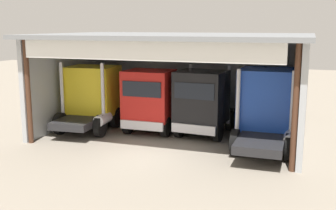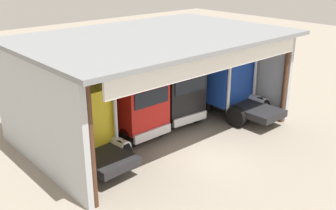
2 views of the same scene
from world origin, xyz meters
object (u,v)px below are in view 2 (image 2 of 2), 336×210
Objects in this scene: truck_red_right_bay at (135,106)px; truck_blue_yard_outside at (227,82)px; truck_yellow_center_bay at (81,125)px; oil_drum at (85,114)px; truck_black_left_bay at (173,93)px; tool_cart at (121,104)px.

truck_blue_yard_outside is at bearing 172.07° from truck_red_right_bay.
truck_yellow_center_bay reaches higher than oil_drum.
truck_black_left_bay reaches higher than oil_drum.
truck_red_right_bay is 4.13× the size of tool_cart.
truck_blue_yard_outside is (3.27, -1.02, 0.17)m from truck_black_left_bay.
truck_yellow_center_bay is 3.28m from truck_red_right_bay.
truck_black_left_bay is 5.37× the size of oil_drum.
truck_blue_yard_outside is 8.24m from oil_drum.
tool_cart is (-1.26, 3.08, -1.24)m from truck_black_left_bay.
oil_drum is at bearing 54.91° from truck_yellow_center_bay.
truck_red_right_bay reaches higher than tool_cart.
truck_red_right_bay is at bearing -114.13° from tool_cart.
truck_blue_yard_outside reaches higher than tool_cart.
truck_red_right_bay is 2.76m from truck_black_left_bay.
tool_cart reaches higher than oil_drum.
tool_cart is at bearing 34.47° from truck_yellow_center_bay.
truck_yellow_center_bay is at bearing 10.76° from truck_black_left_bay.
truck_red_right_bay is 4.49× the size of oil_drum.
truck_black_left_bay reaches higher than truck_red_right_bay.
truck_blue_yard_outside is 5.26× the size of tool_cart.
truck_yellow_center_bay is 4.46× the size of tool_cart.
truck_black_left_bay is 4.94× the size of tool_cart.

